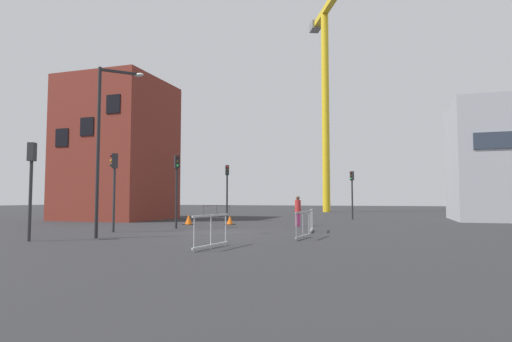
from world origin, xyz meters
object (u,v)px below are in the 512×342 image
pedestrian_walking (298,209)px  streetlamp_tall (104,136)px  construction_crane (326,80)px  traffic_light_crosswalk (177,179)px  traffic_light_median (31,174)px  traffic_light_corner (227,183)px  traffic_cone_striped (230,220)px  traffic_light_far (352,187)px  traffic_light_verge (114,179)px  traffic_cone_on_verge (189,220)px

pedestrian_walking → streetlamp_tall: bearing=-122.0°
construction_crane → pedestrian_walking: construction_crane is taller
traffic_light_crosswalk → traffic_light_median: traffic_light_crosswalk is taller
streetlamp_tall → pedestrian_walking: 11.76m
traffic_light_corner → traffic_cone_striped: (1.68, -3.74, -2.41)m
traffic_light_crosswalk → traffic_light_far: traffic_light_crosswalk is taller
traffic_light_verge → traffic_light_corner: (1.45, 10.89, 0.14)m
construction_crane → traffic_light_median: 41.01m
construction_crane → traffic_cone_striped: (-2.06, -26.56, -15.83)m
streetlamp_tall → traffic_light_verge: (-1.42, 2.63, -1.63)m
construction_crane → traffic_light_corner: construction_crane is taller
traffic_light_far → traffic_light_median: bearing=-115.8°
streetlamp_tall → traffic_light_median: (-1.73, -1.95, -1.65)m
traffic_light_verge → traffic_cone_striped: traffic_light_verge is taller
streetlamp_tall → traffic_light_far: streetlamp_tall is taller
traffic_cone_on_verge → traffic_cone_striped: size_ratio=1.11×
traffic_light_median → traffic_cone_striped: 12.44m
traffic_light_median → traffic_cone_striped: (3.45, 11.74, -2.25)m
streetlamp_tall → traffic_light_corner: streetlamp_tall is taller
traffic_light_crosswalk → traffic_cone_striped: 4.89m
traffic_light_median → traffic_cone_striped: size_ratio=6.58×
traffic_light_crosswalk → traffic_light_corner: traffic_light_corner is taller
streetlamp_tall → traffic_light_crosswalk: streetlamp_tall is taller
traffic_light_crosswalk → traffic_cone_on_verge: traffic_light_crosswalk is taller
traffic_light_crosswalk → streetlamp_tall: bearing=-92.1°
streetlamp_tall → traffic_light_verge: size_ratio=1.87×
construction_crane → pedestrian_walking: size_ratio=14.44×
traffic_light_verge → traffic_cone_striped: size_ratio=6.66×
traffic_cone_on_verge → traffic_light_crosswalk: bearing=-74.3°
pedestrian_walking → traffic_light_far: bearing=75.9°
traffic_light_crosswalk → traffic_light_verge: bearing=-117.3°
construction_crane → traffic_light_verge: size_ratio=6.71×
traffic_light_far → traffic_cone_striped: 11.33m
construction_crane → traffic_light_crosswalk: (-3.57, -30.56, -13.45)m
construction_crane → traffic_light_far: bearing=-75.6°
pedestrian_walking → construction_crane: bearing=94.8°
traffic_light_crosswalk → traffic_cone_on_verge: bearing=105.7°
traffic_light_far → traffic_light_corner: bearing=-147.7°
construction_crane → traffic_cone_on_verge: 31.85m
traffic_light_crosswalk → traffic_cone_on_verge: 4.13m
traffic_light_verge → traffic_light_crosswalk: traffic_light_crosswalk is taller
streetlamp_tall → traffic_light_corner: 13.61m
pedestrian_walking → traffic_cone_on_verge: (-6.71, -0.55, -0.73)m
traffic_light_verge → traffic_light_crosswalk: (1.63, 3.16, 0.10)m
pedestrian_walking → traffic_light_verge: bearing=-136.8°
pedestrian_walking → traffic_cone_on_verge: pedestrian_walking is taller
traffic_light_verge → pedestrian_walking: traffic_light_verge is taller
streetlamp_tall → traffic_cone_on_verge: size_ratio=11.22×
construction_crane → traffic_light_crosswalk: size_ratio=6.42×
traffic_cone_striped → construction_crane: bearing=85.6°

